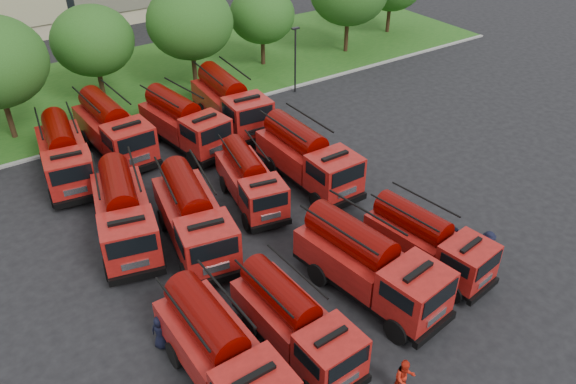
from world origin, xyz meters
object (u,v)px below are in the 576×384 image
Objects in this scene: fire_truck_1 at (295,321)px; fire_truck_8 at (65,154)px; fire_truck_7 at (307,157)px; firefighter_2 at (449,259)px; fire_truck_6 at (250,180)px; firefighter_3 at (483,261)px; fire_truck_10 at (184,122)px; firefighter_0 at (440,323)px; fire_truck_9 at (113,128)px; fire_truck_11 at (230,102)px; fire_truck_0 at (221,353)px; firefighter_5 at (306,173)px; fire_truck_3 at (428,241)px; fire_truck_4 at (124,213)px; firefighter_4 at (163,346)px; fire_truck_5 at (194,217)px; fire_truck_2 at (369,264)px.

fire_truck_8 reaches higher than fire_truck_1.
fire_truck_7 is 9.95m from firefighter_2.
fire_truck_6 is 12.76m from firefighter_3.
fire_truck_10 reaches higher than firefighter_0.
fire_truck_9 is at bearing 25.48° from firefighter_2.
fire_truck_11 reaches higher than firefighter_3.
fire_truck_1 is at bearing 158.68° from firefighter_0.
fire_truck_9 is at bearing 81.04° from fire_truck_0.
fire_truck_7 is at bearing 45.61° from firefighter_5.
firefighter_2 is (1.66, -9.66, -1.72)m from fire_truck_7.
fire_truck_0 is 1.07× the size of fire_truck_3.
fire_truck_4 is (-3.03, 10.52, 0.22)m from fire_truck_1.
fire_truck_6 is 4.08× the size of firefighter_4.
fire_truck_9 is 4.39m from fire_truck_10.
fire_truck_8 is (-3.47, 9.80, -0.02)m from fire_truck_5.
fire_truck_8 is 14.26m from firefighter_5.
firefighter_0 is (-2.15, -3.10, -1.47)m from fire_truck_3.
firefighter_4 is (-12.15, -6.80, -1.72)m from fire_truck_7.
fire_truck_11 is (3.87, 0.78, 0.12)m from fire_truck_10.
fire_truck_10 is at bearing 102.47° from fire_truck_6.
firefighter_4 is at bearing -129.24° from fire_truck_6.
fire_truck_7 is at bearing -71.64° from fire_truck_10.
firefighter_5 reaches higher than firefighter_3.
fire_truck_0 is at bearing 158.50° from firefighter_4.
fire_truck_3 reaches higher than firefighter_2.
fire_truck_10 is 4.40× the size of firefighter_3.
fire_truck_2 is at bearing 7.29° from fire_truck_1.
fire_truck_5 reaches higher than fire_truck_6.
fire_truck_8 is at bearing -62.50° from firefighter_3.
fire_truck_4 is at bearing 49.07° from firefighter_2.
fire_truck_6 is 9.53m from fire_truck_11.
fire_truck_7 is (8.02, 1.58, 0.02)m from fire_truck_5.
firefighter_5 is (4.51, -7.27, -1.69)m from fire_truck_10.
firefighter_4 is at bearing -123.68° from fire_truck_11.
fire_truck_3 is (11.24, 0.50, -0.16)m from fire_truck_0.
fire_truck_10 reaches higher than firefighter_5.
fire_truck_10 is 4.68× the size of firefighter_4.
fire_truck_0 is 3.72× the size of firefighter_5.
fire_truck_2 is at bearing -46.90° from fire_truck_5.
fire_truck_8 is (-8.26, 17.35, -0.03)m from fire_truck_2.
fire_truck_4 is 11.41m from firefighter_5.
fire_truck_0 reaches higher than firefighter_3.
firefighter_0 is at bearing -132.29° from fire_truck_3.
firefighter_3 is (4.79, 1.66, 0.00)m from firefighter_0.
firefighter_0 is 4.39m from firefighter_2.
firefighter_5 is (8.56, 2.35, -1.70)m from fire_truck_5.
fire_truck_10 is at bearing 68.09° from fire_truck_0.
fire_truck_0 is 15.62m from firefighter_5.
fire_truck_6 is 3.82m from fire_truck_7.
fire_truck_1 is 0.87× the size of fire_truck_7.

